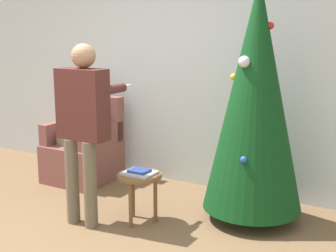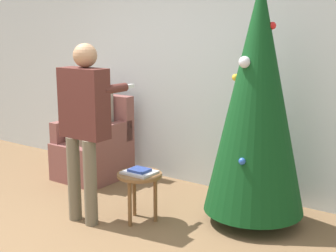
# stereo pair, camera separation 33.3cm
# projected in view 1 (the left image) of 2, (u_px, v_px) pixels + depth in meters

# --- Properties ---
(wall_back) EXTENTS (8.00, 0.06, 2.70)m
(wall_back) POSITION_uv_depth(u_px,v_px,m) (184.00, 66.00, 5.25)
(wall_back) COLOR silver
(wall_back) RESTS_ON ground_plane
(christmas_tree) EXTENTS (0.91, 0.91, 2.22)m
(christmas_tree) POSITION_uv_depth(u_px,v_px,m) (255.00, 97.00, 4.20)
(christmas_tree) COLOR brown
(christmas_tree) RESTS_ON ground_plane
(armchair) EXTENTS (0.70, 0.75, 0.98)m
(armchair) POSITION_uv_depth(u_px,v_px,m) (85.00, 151.00, 5.55)
(armchair) COLOR brown
(armchair) RESTS_ON ground_plane
(person_seated) EXTENTS (0.36, 0.46, 1.27)m
(person_seated) POSITION_uv_depth(u_px,v_px,m) (82.00, 122.00, 5.45)
(person_seated) COLOR #6B604C
(person_seated) RESTS_ON ground_plane
(person_standing) EXTENTS (0.48, 0.57, 1.64)m
(person_standing) POSITION_uv_depth(u_px,v_px,m) (83.00, 118.00, 4.15)
(person_standing) COLOR #6B604C
(person_standing) RESTS_ON ground_plane
(side_stool) EXTENTS (0.42, 0.42, 0.47)m
(side_stool) POSITION_uv_depth(u_px,v_px,m) (139.00, 182.00, 4.29)
(side_stool) COLOR brown
(side_stool) RESTS_ON ground_plane
(laptop) EXTENTS (0.28, 0.24, 0.02)m
(laptop) POSITION_uv_depth(u_px,v_px,m) (139.00, 173.00, 4.27)
(laptop) COLOR silver
(laptop) RESTS_ON side_stool
(book) EXTENTS (0.18, 0.15, 0.02)m
(book) POSITION_uv_depth(u_px,v_px,m) (139.00, 171.00, 4.26)
(book) COLOR navy
(book) RESTS_ON laptop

